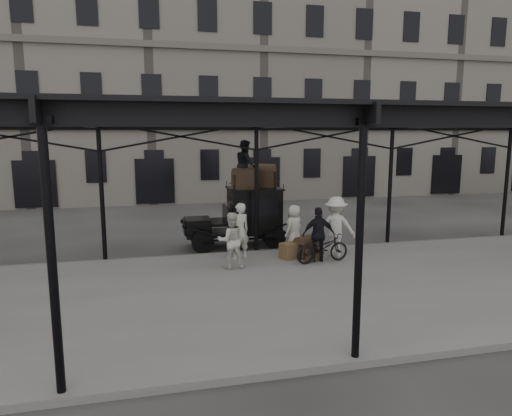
{
  "coord_description": "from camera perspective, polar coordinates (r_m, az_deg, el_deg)",
  "views": [
    {
      "loc": [
        -3.54,
        -12.93,
        4.17
      ],
      "look_at": [
        -0.11,
        1.6,
        1.7
      ],
      "focal_mm": 32.0,
      "sensor_mm": 36.0,
      "label": 1
    }
  ],
  "objects": [
    {
      "name": "steamer_trunk_roof_near",
      "position": [
        16.37,
        -1.4,
        3.52
      ],
      "size": [
        0.93,
        0.66,
        0.63
      ],
      "primitive_type": null,
      "rotation": [
        0.0,
        0.0,
        0.16
      ],
      "color": "#41301E",
      "rests_on": "taxi"
    },
    {
      "name": "porter_official",
      "position": [
        14.44,
        7.83,
        -3.3
      ],
      "size": [
        1.06,
        0.55,
        1.73
      ],
      "primitive_type": "imported",
      "rotation": [
        0.0,
        0.0,
        3.02
      ],
      "color": "black",
      "rests_on": "platform"
    },
    {
      "name": "porter_midleft",
      "position": [
        13.66,
        -3.15,
        -4.05
      ],
      "size": [
        0.83,
        0.64,
        1.69
      ],
      "primitive_type": "imported",
      "rotation": [
        0.0,
        0.0,
        3.15
      ],
      "color": "beige",
      "rests_on": "platform"
    },
    {
      "name": "porter_roof",
      "position": [
        16.48,
        -1.34,
        5.5
      ],
      "size": [
        0.66,
        0.85,
        1.74
      ],
      "primitive_type": "imported",
      "rotation": [
        0.0,
        0.0,
        1.57
      ],
      "color": "black",
      "rests_on": "taxi"
    },
    {
      "name": "platform",
      "position": [
        12.19,
        4.46,
        -10.26
      ],
      "size": [
        28.0,
        8.0,
        0.15
      ],
      "primitive_type": "cube",
      "color": "slate",
      "rests_on": "ground"
    },
    {
      "name": "porter_right",
      "position": [
        15.11,
        9.91,
        -2.32
      ],
      "size": [
        1.45,
        1.11,
        1.98
      ],
      "primitive_type": "imported",
      "rotation": [
        0.0,
        0.0,
        2.81
      ],
      "color": "silver",
      "rests_on": "platform"
    },
    {
      "name": "bicycle",
      "position": [
        14.45,
        8.29,
        -4.94
      ],
      "size": [
        1.85,
        0.86,
        0.93
      ],
      "primitive_type": "imported",
      "rotation": [
        0.0,
        0.0,
        1.71
      ],
      "color": "black",
      "rests_on": "platform"
    },
    {
      "name": "steamer_trunk_platform",
      "position": [
        15.08,
        6.3,
        -4.96
      ],
      "size": [
        0.95,
        0.83,
        0.59
      ],
      "primitive_type": null,
      "rotation": [
        0.0,
        0.0,
        0.51
      ],
      "color": "#41301E",
      "rests_on": "platform"
    },
    {
      "name": "building_frontage",
      "position": [
        31.26,
        -6.94,
        14.52
      ],
      "size": [
        64.0,
        8.0,
        14.0
      ],
      "primitive_type": "cube",
      "color": "slate",
      "rests_on": "ground"
    },
    {
      "name": "suitcase_flat",
      "position": [
        14.59,
        7.25,
        -5.86
      ],
      "size": [
        0.62,
        0.33,
        0.4
      ],
      "primitive_type": "cube",
      "rotation": [
        0.0,
        0.0,
        0.32
      ],
      "color": "#41301E",
      "rests_on": "platform"
    },
    {
      "name": "canopy",
      "position": [
        11.76,
        4.32,
        11.45
      ],
      "size": [
        22.5,
        9.0,
        4.74
      ],
      "color": "black",
      "rests_on": "ground"
    },
    {
      "name": "taxi",
      "position": [
        16.8,
        -1.28,
        -0.77
      ],
      "size": [
        3.65,
        1.55,
        2.18
      ],
      "color": "black",
      "rests_on": "ground"
    },
    {
      "name": "steamer_trunk_roof_far",
      "position": [
        16.97,
        0.77,
        3.87
      ],
      "size": [
        1.13,
        0.97,
        0.71
      ],
      "primitive_type": null,
      "rotation": [
        0.0,
        0.0,
        -0.47
      ],
      "color": "#41301E",
      "rests_on": "taxi"
    },
    {
      "name": "porter_left",
      "position": [
        14.66,
        -2.05,
        -2.86
      ],
      "size": [
        0.76,
        0.61,
        1.82
      ],
      "primitive_type": "imported",
      "rotation": [
        0.0,
        0.0,
        3.44
      ],
      "color": "beige",
      "rests_on": "platform"
    },
    {
      "name": "porter_centre",
      "position": [
        15.83,
        4.81,
        -2.43
      ],
      "size": [
        0.91,
        0.85,
        1.57
      ],
      "primitive_type": "imported",
      "rotation": [
        0.0,
        0.0,
        3.75
      ],
      "color": "silver",
      "rests_on": "platform"
    },
    {
      "name": "wicker_hamper",
      "position": [
        14.85,
        4.29,
        -5.33
      ],
      "size": [
        0.72,
        0.64,
        0.5
      ],
      "primitive_type": "cube",
      "rotation": [
        0.0,
        0.0,
        0.38
      ],
      "color": "brown",
      "rests_on": "platform"
    },
    {
      "name": "suitcase_upright",
      "position": [
        16.08,
        6.09,
        -4.31
      ],
      "size": [
        0.19,
        0.61,
        0.45
      ],
      "primitive_type": "cube",
      "rotation": [
        0.0,
        0.0,
        -0.07
      ],
      "color": "#41301E",
      "rests_on": "platform"
    },
    {
      "name": "ground",
      "position": [
        14.04,
        1.95,
        -7.89
      ],
      "size": [
        120.0,
        120.0,
        0.0
      ],
      "primitive_type": "plane",
      "color": "#383533",
      "rests_on": "ground"
    }
  ]
}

